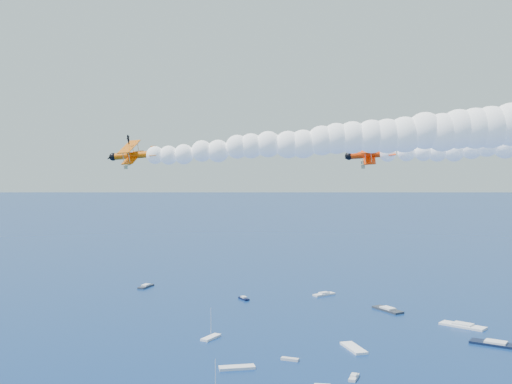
% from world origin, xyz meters
% --- Properties ---
extents(biplane_lead, '(10.76, 12.48, 8.47)m').
position_xyz_m(biplane_lead, '(15.98, 39.68, 56.32)').
color(biplane_lead, '#E53504').
extents(biplane_trail, '(10.61, 11.93, 7.65)m').
position_xyz_m(biplane_trail, '(-15.52, 17.17, 56.20)').
color(biplane_trail, '#D95C04').
extents(smoke_trail_trail, '(71.71, 53.69, 12.40)m').
position_xyz_m(smoke_trail_trail, '(16.04, 30.35, 58.84)').
color(smoke_trail_trail, white).
extents(spectator_boats, '(236.42, 164.71, 0.70)m').
position_xyz_m(spectator_boats, '(-14.49, 103.33, 0.35)').
color(spectator_boats, white).
rests_on(spectator_boats, ground).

